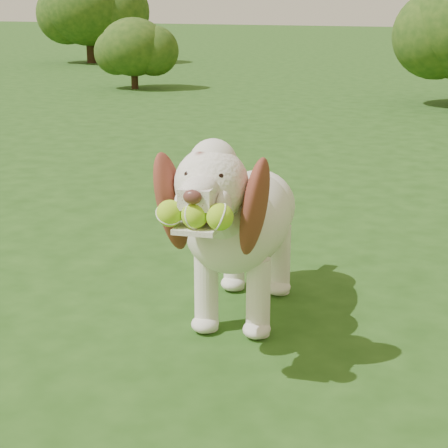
% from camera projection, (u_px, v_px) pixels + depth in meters
% --- Properties ---
extents(ground, '(80.00, 80.00, 0.00)m').
position_uv_depth(ground, '(283.00, 372.00, 2.86)').
color(ground, '#1E4413').
rests_on(ground, ground).
extents(dog, '(0.61, 1.36, 0.89)m').
position_uv_depth(dog, '(240.00, 217.00, 3.21)').
color(dog, white).
rests_on(dog, ground).
extents(shrub_a, '(1.08, 1.08, 1.12)m').
position_uv_depth(shrub_a, '(134.00, 47.00, 11.91)').
color(shrub_a, '#382314').
rests_on(shrub_a, ground).
extents(shrub_g, '(2.04, 2.04, 2.11)m').
position_uv_depth(shrub_g, '(89.00, 7.00, 16.76)').
color(shrub_g, '#382314').
rests_on(shrub_g, ground).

